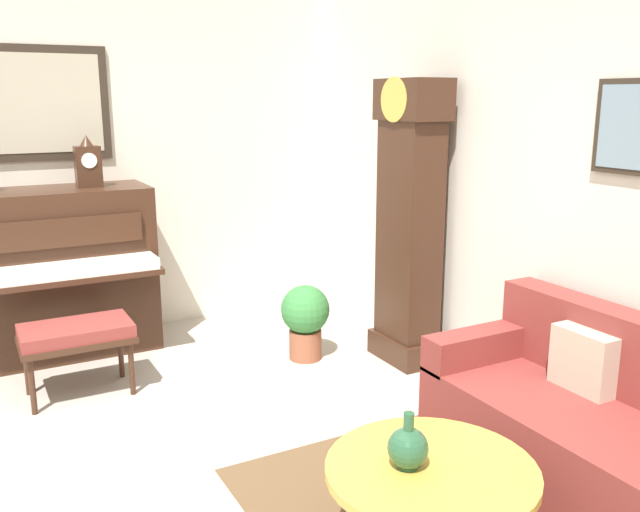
{
  "coord_description": "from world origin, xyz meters",
  "views": [
    {
      "loc": [
        2.96,
        -0.69,
        1.9
      ],
      "look_at": [
        -0.48,
        1.17,
        0.98
      ],
      "focal_mm": 37.94,
      "sensor_mm": 36.0,
      "label": 1
    }
  ],
  "objects_px": {
    "piano": "(53,273)",
    "green_jug": "(408,448)",
    "couch": "(616,437)",
    "coffee_table": "(431,473)",
    "mantel_clock": "(88,164)",
    "potted_plant": "(305,317)",
    "piano_bench": "(76,336)",
    "grandfather_clock": "(409,231)"
  },
  "relations": [
    {
      "from": "mantel_clock",
      "to": "potted_plant",
      "type": "height_order",
      "value": "mantel_clock"
    },
    {
      "from": "coffee_table",
      "to": "mantel_clock",
      "type": "distance_m",
      "value": 3.44
    },
    {
      "from": "mantel_clock",
      "to": "potted_plant",
      "type": "relative_size",
      "value": 0.68
    },
    {
      "from": "piano_bench",
      "to": "coffee_table",
      "type": "bearing_deg",
      "value": 23.25
    },
    {
      "from": "couch",
      "to": "grandfather_clock",
      "type": "bearing_deg",
      "value": 175.48
    },
    {
      "from": "grandfather_clock",
      "to": "piano",
      "type": "bearing_deg",
      "value": -120.81
    },
    {
      "from": "coffee_table",
      "to": "mantel_clock",
      "type": "bearing_deg",
      "value": -167.29
    },
    {
      "from": "grandfather_clock",
      "to": "couch",
      "type": "bearing_deg",
      "value": -4.52
    },
    {
      "from": "piano",
      "to": "potted_plant",
      "type": "height_order",
      "value": "piano"
    },
    {
      "from": "piano_bench",
      "to": "coffee_table",
      "type": "xyz_separation_m",
      "value": [
        2.37,
        1.02,
        -0.01
      ]
    },
    {
      "from": "grandfather_clock",
      "to": "green_jug",
      "type": "distance_m",
      "value": 2.29
    },
    {
      "from": "piano",
      "to": "green_jug",
      "type": "xyz_separation_m",
      "value": [
        3.16,
        0.94,
        -0.12
      ]
    },
    {
      "from": "coffee_table",
      "to": "mantel_clock",
      "type": "relative_size",
      "value": 2.32
    },
    {
      "from": "piano_bench",
      "to": "couch",
      "type": "distance_m",
      "value": 3.2
    },
    {
      "from": "couch",
      "to": "green_jug",
      "type": "height_order",
      "value": "couch"
    },
    {
      "from": "grandfather_clock",
      "to": "green_jug",
      "type": "relative_size",
      "value": 8.46
    },
    {
      "from": "mantel_clock",
      "to": "green_jug",
      "type": "xyz_separation_m",
      "value": [
        3.16,
        0.63,
        -0.91
      ]
    },
    {
      "from": "piano_bench",
      "to": "potted_plant",
      "type": "xyz_separation_m",
      "value": [
        0.14,
        1.58,
        -0.08
      ]
    },
    {
      "from": "piano",
      "to": "couch",
      "type": "xyz_separation_m",
      "value": [
        3.27,
        2.09,
        -0.32
      ]
    },
    {
      "from": "piano",
      "to": "coffee_table",
      "type": "relative_size",
      "value": 1.64
    },
    {
      "from": "green_jug",
      "to": "couch",
      "type": "bearing_deg",
      "value": 84.84
    },
    {
      "from": "piano",
      "to": "couch",
      "type": "distance_m",
      "value": 3.89
    },
    {
      "from": "piano",
      "to": "grandfather_clock",
      "type": "bearing_deg",
      "value": 59.19
    },
    {
      "from": "piano_bench",
      "to": "potted_plant",
      "type": "height_order",
      "value": "potted_plant"
    },
    {
      "from": "potted_plant",
      "to": "piano",
      "type": "bearing_deg",
      "value": -121.59
    },
    {
      "from": "piano_bench",
      "to": "green_jug",
      "type": "xyz_separation_m",
      "value": [
        2.33,
        0.93,
        0.1
      ]
    },
    {
      "from": "couch",
      "to": "potted_plant",
      "type": "distance_m",
      "value": 2.34
    },
    {
      "from": "green_jug",
      "to": "potted_plant",
      "type": "height_order",
      "value": "green_jug"
    },
    {
      "from": "grandfather_clock",
      "to": "couch",
      "type": "distance_m",
      "value": 2.04
    },
    {
      "from": "green_jug",
      "to": "potted_plant",
      "type": "relative_size",
      "value": 0.43
    },
    {
      "from": "couch",
      "to": "green_jug",
      "type": "xyz_separation_m",
      "value": [
        -0.1,
        -1.15,
        0.2
      ]
    },
    {
      "from": "piano",
      "to": "green_jug",
      "type": "relative_size",
      "value": 6.0
    },
    {
      "from": "potted_plant",
      "to": "grandfather_clock",
      "type": "bearing_deg",
      "value": 61.16
    },
    {
      "from": "couch",
      "to": "piano",
      "type": "bearing_deg",
      "value": -147.37
    },
    {
      "from": "green_jug",
      "to": "potted_plant",
      "type": "distance_m",
      "value": 2.29
    },
    {
      "from": "grandfather_clock",
      "to": "piano_bench",
      "type": "bearing_deg",
      "value": -102.65
    },
    {
      "from": "grandfather_clock",
      "to": "couch",
      "type": "height_order",
      "value": "grandfather_clock"
    },
    {
      "from": "couch",
      "to": "potted_plant",
      "type": "bearing_deg",
      "value": -167.72
    },
    {
      "from": "piano",
      "to": "grandfather_clock",
      "type": "relative_size",
      "value": 0.71
    },
    {
      "from": "piano_bench",
      "to": "grandfather_clock",
      "type": "xyz_separation_m",
      "value": [
        0.5,
        2.23,
        0.56
      ]
    },
    {
      "from": "grandfather_clock",
      "to": "mantel_clock",
      "type": "distance_m",
      "value": 2.39
    },
    {
      "from": "piano",
      "to": "piano_bench",
      "type": "distance_m",
      "value": 0.87
    }
  ]
}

